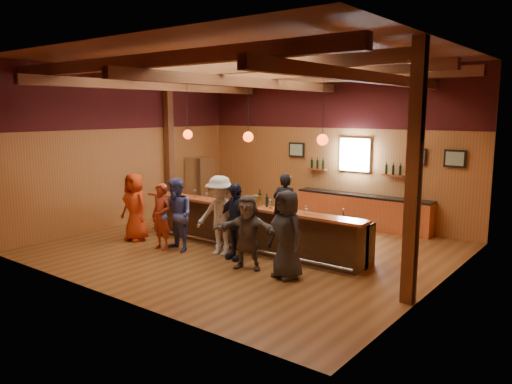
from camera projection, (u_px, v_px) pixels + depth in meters
room at (250, 115)px, 11.65m from camera, size 9.04×9.00×4.52m
bar_counter at (253, 226)px, 12.14m from camera, size 6.30×1.07×1.11m
back_bar_cabinet at (362, 211)px, 14.23m from camera, size 4.00×0.52×0.95m
window at (355, 155)px, 14.39m from camera, size 0.95×0.09×0.95m
framed_pictures at (383, 155)px, 13.86m from camera, size 5.35×0.05×0.45m
wine_shelves at (353, 170)px, 14.41m from camera, size 3.00×0.18×0.30m
pendant_lights at (248, 137)px, 11.68m from camera, size 4.24×0.24×1.37m
stainless_fridge at (200, 184)px, 16.48m from camera, size 0.70×0.70×1.80m
customer_orange at (135, 207)px, 12.76m from camera, size 0.86×0.57×1.75m
customer_redvest at (161, 217)px, 11.91m from camera, size 0.59×0.39×1.61m
customer_denim at (177, 215)px, 11.77m from camera, size 0.96×0.82×1.75m
customer_white at (220, 216)px, 11.46m from camera, size 1.30×0.89×1.85m
customer_navy at (235, 221)px, 11.12m from camera, size 1.07×0.56×1.73m
customer_brown at (247, 232)px, 10.44m from camera, size 1.54×0.97×1.59m
customer_dark at (286, 234)px, 9.85m from camera, size 0.99×0.78×1.78m
bartender at (285, 208)px, 12.65m from camera, size 0.74×0.60×1.76m
ice_bucket at (257, 201)px, 11.64m from camera, size 0.23×0.23×0.25m
bottle_a at (260, 199)px, 11.65m from camera, size 0.08×0.08×0.38m
bottle_b at (267, 202)px, 11.50m from camera, size 0.07×0.07×0.31m
glass_a at (164, 188)px, 13.45m from camera, size 0.08×0.08×0.18m
glass_b at (179, 190)px, 13.04m from camera, size 0.09×0.09×0.20m
glass_c at (195, 192)px, 12.82m from camera, size 0.09×0.09×0.20m
glass_d at (207, 194)px, 12.44m from camera, size 0.08×0.08×0.18m
glass_e at (232, 198)px, 11.95m from camera, size 0.08×0.08×0.18m
glass_f at (270, 202)px, 11.35m from camera, size 0.09×0.09×0.20m
glass_g at (286, 204)px, 11.15m from camera, size 0.08×0.08×0.18m
glass_h at (306, 208)px, 10.71m from camera, size 0.08×0.08×0.18m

